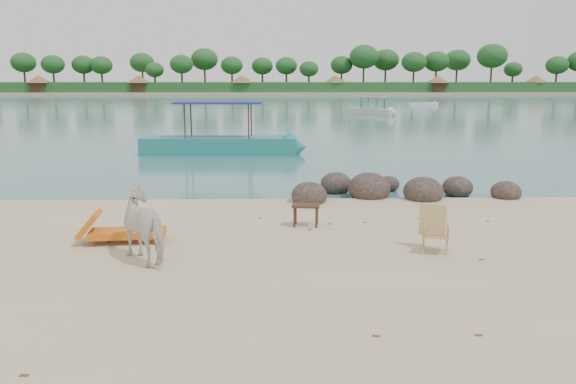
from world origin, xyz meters
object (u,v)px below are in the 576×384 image
at_px(cow, 149,226).
at_px(deck_chair, 436,232).
at_px(lounge_chair, 127,230).
at_px(boat_near, 219,111).
at_px(side_table, 306,217).
at_px(boulders, 390,190).

bearing_deg(cow, deck_chair, 143.50).
relative_size(lounge_chair, deck_chair, 2.17).
height_order(lounge_chair, boat_near, boat_near).
relative_size(side_table, lounge_chair, 0.33).
distance_m(cow, side_table, 3.70).
bearing_deg(deck_chair, cow, -160.41).
xyz_separation_m(boulders, side_table, (-2.52, -3.25, 0.06)).
height_order(boulders, side_table, boulders).
bearing_deg(boulders, side_table, -127.76).
bearing_deg(lounge_chair, cow, -64.43).
relative_size(cow, lounge_chair, 0.84).
bearing_deg(boulders, deck_chair, -92.76).
distance_m(boulders, lounge_chair, 7.52).
bearing_deg(boat_near, side_table, -74.54).
distance_m(cow, boat_near, 15.48).
distance_m(side_table, deck_chair, 3.02).
bearing_deg(lounge_chair, deck_chair, -13.58).
xyz_separation_m(cow, boat_near, (-0.16, 15.43, 1.22)).
xyz_separation_m(cow, side_table, (2.90, 2.26, -0.40)).
bearing_deg(side_table, boulders, 60.14).
relative_size(cow, boat_near, 0.20).
height_order(side_table, deck_chair, deck_chair).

